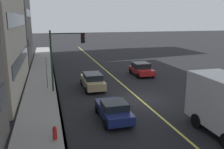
% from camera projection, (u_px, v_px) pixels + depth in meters
% --- Properties ---
extents(ground, '(200.00, 200.00, 0.00)m').
position_uv_depth(ground, '(140.00, 99.00, 20.47)').
color(ground, black).
extents(sidewalk_slab, '(80.00, 3.01, 0.15)m').
position_uv_depth(sidewalk_slab, '(40.00, 107.00, 18.37)').
color(sidewalk_slab, gray).
rests_on(sidewalk_slab, ground).
extents(curb_edge, '(80.00, 0.16, 0.15)m').
position_uv_depth(curb_edge, '(59.00, 106.00, 18.74)').
color(curb_edge, slate).
rests_on(curb_edge, ground).
extents(lane_stripe_center, '(80.00, 0.16, 0.01)m').
position_uv_depth(lane_stripe_center, '(140.00, 99.00, 20.47)').
color(lane_stripe_center, '#D8CC4C').
rests_on(lane_stripe_center, ground).
extents(car_tan, '(4.59, 1.92, 1.56)m').
position_uv_depth(car_tan, '(93.00, 81.00, 23.38)').
color(car_tan, tan).
rests_on(car_tan, ground).
extents(car_navy, '(4.04, 1.93, 1.33)m').
position_uv_depth(car_navy, '(114.00, 110.00, 16.19)').
color(car_navy, navy).
rests_on(car_navy, ground).
extents(car_red, '(3.89, 2.13, 1.50)m').
position_uv_depth(car_red, '(141.00, 69.00, 28.94)').
color(car_red, red).
rests_on(car_red, ground).
extents(traffic_light_mast, '(0.28, 3.21, 5.70)m').
position_uv_depth(traffic_light_mast, '(64.00, 51.00, 21.73)').
color(traffic_light_mast, '#1E3823').
rests_on(traffic_light_mast, ground).
extents(street_sign_post, '(0.60, 0.08, 3.12)m').
position_uv_depth(street_sign_post, '(46.00, 71.00, 22.83)').
color(street_sign_post, slate).
rests_on(street_sign_post, ground).
extents(fire_hydrant, '(0.24, 0.24, 0.94)m').
position_uv_depth(fire_hydrant, '(55.00, 134.00, 13.29)').
color(fire_hydrant, red).
rests_on(fire_hydrant, ground).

